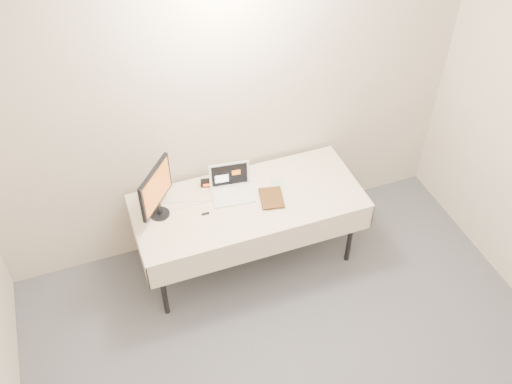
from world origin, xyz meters
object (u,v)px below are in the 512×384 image
object	(u,v)px
table	(248,206)
book	(260,189)
monitor	(156,190)
laptop	(231,187)

from	to	relation	value
table	book	world-z (taller)	book
table	monitor	bearing A→B (deg)	173.04
laptop	book	world-z (taller)	book
table	book	bearing A→B (deg)	-21.27
table	laptop	world-z (taller)	laptop
book	laptop	bearing A→B (deg)	148.88
table	laptop	distance (m)	0.21
monitor	book	xyz separation A→B (m)	(0.80, -0.12, -0.15)
table	laptop	size ratio (longest dim) A/B	5.12
table	laptop	xyz separation A→B (m)	(-0.10, 0.14, 0.12)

